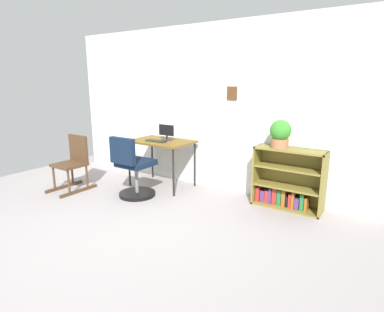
{
  "coord_description": "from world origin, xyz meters",
  "views": [
    {
      "loc": [
        2.62,
        -2.05,
        1.64
      ],
      "look_at": [
        0.31,
        1.38,
        0.65
      ],
      "focal_mm": 29.93,
      "sensor_mm": 36.0,
      "label": 1
    }
  ],
  "objects_px": {
    "bookshelf_low": "(288,182)",
    "potted_plant_on_shelf": "(280,133)",
    "desk": "(161,144)",
    "monitor": "(166,132)",
    "keyboard": "(156,141)",
    "office_chair": "(133,171)",
    "rocking_chair": "(73,162)"
  },
  "relations": [
    {
      "from": "desk",
      "to": "monitor",
      "type": "xyz_separation_m",
      "value": [
        0.05,
        0.07,
        0.18
      ]
    },
    {
      "from": "keyboard",
      "to": "rocking_chair",
      "type": "distance_m",
      "value": 1.3
    },
    {
      "from": "monitor",
      "to": "bookshelf_low",
      "type": "distance_m",
      "value": 1.94
    },
    {
      "from": "office_chair",
      "to": "keyboard",
      "type": "bearing_deg",
      "value": 89.38
    },
    {
      "from": "office_chair",
      "to": "rocking_chair",
      "type": "distance_m",
      "value": 1.03
    },
    {
      "from": "desk",
      "to": "keyboard",
      "type": "height_order",
      "value": "keyboard"
    },
    {
      "from": "potted_plant_on_shelf",
      "to": "office_chair",
      "type": "bearing_deg",
      "value": -155.86
    },
    {
      "from": "monitor",
      "to": "office_chair",
      "type": "xyz_separation_m",
      "value": [
        -0.07,
        -0.69,
        -0.47
      ]
    },
    {
      "from": "rocking_chair",
      "to": "bookshelf_low",
      "type": "relative_size",
      "value": 0.93
    },
    {
      "from": "monitor",
      "to": "potted_plant_on_shelf",
      "type": "relative_size",
      "value": 0.76
    },
    {
      "from": "keyboard",
      "to": "rocking_chair",
      "type": "xyz_separation_m",
      "value": [
        -1.01,
        -0.76,
        -0.32
      ]
    },
    {
      "from": "office_chair",
      "to": "rocking_chair",
      "type": "xyz_separation_m",
      "value": [
        -1.0,
        -0.25,
        0.04
      ]
    },
    {
      "from": "potted_plant_on_shelf",
      "to": "bookshelf_low",
      "type": "bearing_deg",
      "value": 23.8
    },
    {
      "from": "desk",
      "to": "potted_plant_on_shelf",
      "type": "relative_size",
      "value": 2.66
    },
    {
      "from": "monitor",
      "to": "rocking_chair",
      "type": "distance_m",
      "value": 1.48
    },
    {
      "from": "desk",
      "to": "rocking_chair",
      "type": "distance_m",
      "value": 1.36
    },
    {
      "from": "keyboard",
      "to": "potted_plant_on_shelf",
      "type": "height_order",
      "value": "potted_plant_on_shelf"
    },
    {
      "from": "desk",
      "to": "bookshelf_low",
      "type": "xyz_separation_m",
      "value": [
        1.91,
        0.25,
        -0.33
      ]
    },
    {
      "from": "keyboard",
      "to": "office_chair",
      "type": "height_order",
      "value": "office_chair"
    },
    {
      "from": "office_chair",
      "to": "rocking_chair",
      "type": "relative_size",
      "value": 1.08
    },
    {
      "from": "desk",
      "to": "potted_plant_on_shelf",
      "type": "height_order",
      "value": "potted_plant_on_shelf"
    },
    {
      "from": "desk",
      "to": "office_chair",
      "type": "xyz_separation_m",
      "value": [
        -0.02,
        -0.62,
        -0.29
      ]
    },
    {
      "from": "bookshelf_low",
      "to": "keyboard",
      "type": "bearing_deg",
      "value": -169.39
    },
    {
      "from": "bookshelf_low",
      "to": "potted_plant_on_shelf",
      "type": "bearing_deg",
      "value": -156.2
    },
    {
      "from": "desk",
      "to": "monitor",
      "type": "distance_m",
      "value": 0.2
    },
    {
      "from": "keyboard",
      "to": "office_chair",
      "type": "relative_size",
      "value": 0.38
    },
    {
      "from": "keyboard",
      "to": "bookshelf_low",
      "type": "xyz_separation_m",
      "value": [
        1.93,
        0.36,
        -0.39
      ]
    },
    {
      "from": "keyboard",
      "to": "bookshelf_low",
      "type": "bearing_deg",
      "value": 10.61
    },
    {
      "from": "office_chair",
      "to": "desk",
      "type": "bearing_deg",
      "value": 88.27
    },
    {
      "from": "monitor",
      "to": "rocking_chair",
      "type": "bearing_deg",
      "value": -138.56
    },
    {
      "from": "desk",
      "to": "rocking_chair",
      "type": "bearing_deg",
      "value": -139.55
    },
    {
      "from": "monitor",
      "to": "bookshelf_low",
      "type": "height_order",
      "value": "monitor"
    }
  ]
}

